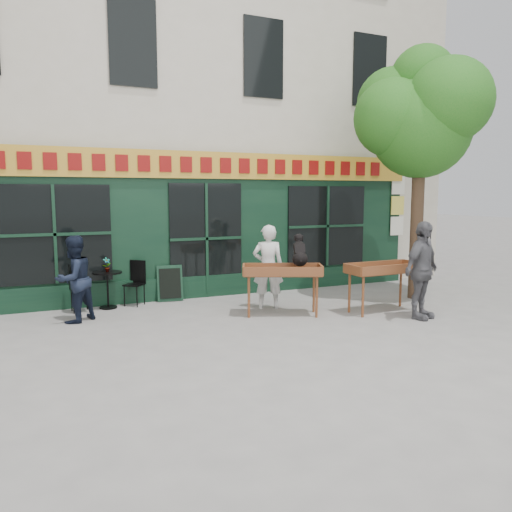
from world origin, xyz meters
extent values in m
plane|color=slate|center=(0.00, 0.00, 0.00)|extent=(80.00, 80.00, 0.00)
cube|color=beige|center=(0.00, 6.00, 5.00)|extent=(14.00, 7.00, 10.00)
cube|color=black|center=(0.00, 2.42, 1.60)|extent=(11.00, 0.16, 3.20)
cube|color=gold|center=(0.00, 2.30, 3.00)|extent=(11.00, 0.06, 0.60)
cube|color=maroon|center=(0.00, 2.26, 3.00)|extent=(9.60, 0.03, 0.34)
cube|color=black|center=(0.00, 2.32, 0.25)|extent=(11.00, 0.10, 0.50)
cube|color=black|center=(0.00, 2.32, 1.35)|extent=(1.70, 0.05, 2.50)
cube|color=black|center=(-3.20, 2.32, 1.55)|extent=(2.20, 0.05, 2.00)
cube|color=black|center=(3.20, 2.32, 1.55)|extent=(2.20, 0.05, 2.00)
cube|color=silver|center=(5.40, 2.30, 1.50)|extent=(0.42, 0.02, 0.50)
cube|color=#E5D14C|center=(5.40, 2.30, 2.05)|extent=(0.42, 0.02, 0.50)
cube|color=silver|center=(5.40, 2.30, 2.60)|extent=(0.42, 0.02, 0.50)
cylinder|color=#382619|center=(4.30, 0.30, 1.80)|extent=(0.28, 0.28, 3.60)
sphere|color=#145A15|center=(4.30, 0.30, 3.80)|extent=(2.20, 2.20, 2.20)
sphere|color=#145A15|center=(5.00, 0.60, 4.10)|extent=(1.80, 1.80, 1.80)
sphere|color=#145A15|center=(3.70, 0.50, 4.00)|extent=(1.70, 1.70, 1.70)
sphere|color=#145A15|center=(4.50, -0.30, 4.30)|extent=(1.80, 1.80, 1.80)
sphere|color=#145A15|center=(4.00, 0.90, 4.40)|extent=(1.60, 1.60, 1.60)
sphere|color=#145A15|center=(4.40, 0.40, 4.90)|extent=(1.40, 1.40, 1.40)
cylinder|color=brown|center=(0.12, 0.12, 0.40)|extent=(0.05, 0.05, 0.80)
cylinder|color=brown|center=(1.31, -0.40, 0.40)|extent=(0.05, 0.05, 0.80)
cylinder|color=brown|center=(0.29, 0.52, 0.40)|extent=(0.05, 0.05, 0.80)
cylinder|color=brown|center=(1.49, 0.01, 0.40)|extent=(0.05, 0.05, 0.80)
cube|color=brown|center=(0.80, 0.06, 0.82)|extent=(1.61, 1.12, 0.05)
cube|color=brown|center=(0.69, -0.21, 0.90)|extent=(1.39, 0.63, 0.18)
cube|color=brown|center=(0.92, 0.33, 0.90)|extent=(1.39, 0.63, 0.18)
cube|color=brown|center=(0.80, 0.06, 0.88)|extent=(1.35, 0.88, 0.06)
imported|color=silver|center=(0.80, 0.71, 0.87)|extent=(0.75, 0.63, 1.74)
cylinder|color=brown|center=(2.13, -0.74, 0.40)|extent=(0.05, 0.05, 0.80)
cylinder|color=brown|center=(3.43, -0.71, 0.40)|extent=(0.05, 0.05, 0.80)
cylinder|color=brown|center=(2.12, -0.30, 0.40)|extent=(0.05, 0.05, 0.80)
cylinder|color=brown|center=(3.42, -0.27, 0.40)|extent=(0.05, 0.05, 0.80)
cube|color=brown|center=(2.78, -0.51, 0.82)|extent=(1.51, 0.61, 0.05)
cube|color=brown|center=(2.78, -0.80, 0.90)|extent=(1.50, 0.07, 0.18)
cube|color=brown|center=(2.77, -0.22, 0.90)|extent=(1.50, 0.07, 0.18)
cube|color=brown|center=(2.78, -0.51, 0.88)|extent=(1.31, 0.43, 0.06)
imported|color=#505055|center=(3.08, -1.26, 0.93)|extent=(1.18, 0.81, 1.86)
cylinder|color=black|center=(-2.25, 2.02, 0.02)|extent=(0.36, 0.36, 0.03)
cylinder|color=black|center=(-2.25, 2.02, 0.38)|extent=(0.04, 0.04, 0.72)
cylinder|color=black|center=(-2.25, 2.02, 0.75)|extent=(0.60, 0.60, 0.03)
cube|color=black|center=(-2.80, 1.92, 0.45)|extent=(0.38, 0.38, 0.03)
cube|color=black|center=(-2.97, 1.91, 0.70)|extent=(0.05, 0.36, 0.50)
cylinder|color=black|center=(-2.64, 1.78, 0.22)|extent=(0.02, 0.02, 0.44)
cylinder|color=black|center=(-2.66, 2.08, 0.22)|extent=(0.02, 0.02, 0.44)
cylinder|color=black|center=(-2.94, 1.76, 0.22)|extent=(0.02, 0.02, 0.44)
cylinder|color=black|center=(-2.95, 2.06, 0.22)|extent=(0.02, 0.02, 0.44)
cube|color=black|center=(-1.70, 2.07, 0.45)|extent=(0.51, 0.51, 0.03)
cube|color=black|center=(-1.58, 2.20, 0.70)|extent=(0.29, 0.26, 0.50)
cylinder|color=black|center=(-1.91, 2.06, 0.22)|extent=(0.02, 0.02, 0.44)
cylinder|color=black|center=(-1.68, 1.86, 0.22)|extent=(0.02, 0.02, 0.44)
cylinder|color=black|center=(-1.71, 2.29, 0.22)|extent=(0.02, 0.02, 0.44)
cylinder|color=black|center=(-1.48, 2.09, 0.22)|extent=(0.02, 0.02, 0.44)
imported|color=gray|center=(-2.25, 2.02, 0.92)|extent=(0.19, 0.15, 0.30)
imported|color=black|center=(-2.95, 1.12, 0.80)|extent=(0.99, 0.96, 1.61)
cube|color=black|center=(-0.89, 2.20, 0.40)|extent=(0.58, 0.25, 0.79)
cube|color=black|center=(-0.89, 2.18, 0.40)|extent=(0.48, 0.22, 0.65)
camera|label=1|loc=(-3.53, -8.49, 2.36)|focal=35.00mm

